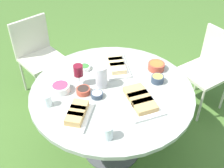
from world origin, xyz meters
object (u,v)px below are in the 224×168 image
object	(u,v)px
handbag	(113,65)
dining_table	(112,99)
chair_near_right	(38,52)
water_pitcher	(101,76)
wine_glass	(78,71)
chair_near_left	(210,65)

from	to	relation	value
handbag	dining_table	bearing A→B (deg)	48.62
chair_near_right	handbag	bearing A→B (deg)	157.98
water_pitcher	wine_glass	bearing A→B (deg)	-47.48
chair_near_left	chair_near_right	bearing A→B (deg)	-48.63
wine_glass	handbag	size ratio (longest dim) A/B	0.52
dining_table	handbag	size ratio (longest dim) A/B	3.69
chair_near_left	water_pitcher	xyz separation A→B (m)	(1.27, -0.26, 0.32)
chair_near_right	water_pitcher	distance (m)	1.22
dining_table	wine_glass	size ratio (longest dim) A/B	7.16
chair_near_right	chair_near_left	bearing A→B (deg)	131.37
dining_table	wine_glass	xyz separation A→B (m)	(0.16, -0.24, 0.25)
water_pitcher	handbag	world-z (taller)	water_pitcher
dining_table	wine_glass	distance (m)	0.38
chair_near_left	chair_near_right	distance (m)	1.91
chair_near_left	chair_near_right	size ratio (longest dim) A/B	1.00
dining_table	chair_near_right	distance (m)	1.28
water_pitcher	handbag	distance (m)	1.39
chair_near_left	chair_near_right	world-z (taller)	same
chair_near_right	dining_table	bearing A→B (deg)	91.36
chair_near_left	wine_glass	xyz separation A→B (m)	(1.40, -0.40, 0.36)
dining_table	water_pitcher	distance (m)	0.23
chair_near_right	wine_glass	world-z (taller)	wine_glass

